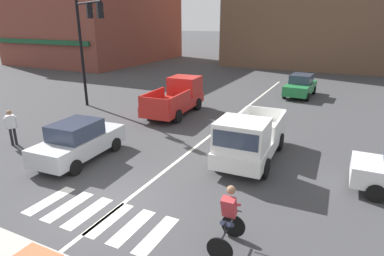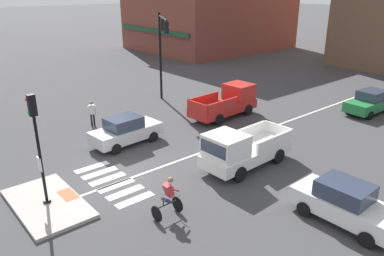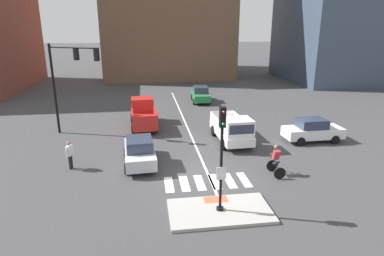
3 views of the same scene
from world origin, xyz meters
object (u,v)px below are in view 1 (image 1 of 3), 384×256
(traffic_light_mast, at_px, (86,36))
(pickup_truck_red_westbound_far, at_px, (177,97))
(car_green_eastbound_distant, at_px, (300,86))
(pickup_truck_white_eastbound_mid, at_px, (249,140))
(car_silver_westbound_near, at_px, (79,141))
(pedestrian_at_curb_left, at_px, (11,125))
(cyclist, at_px, (228,217))

(traffic_light_mast, height_order, pickup_truck_red_westbound_far, traffic_light_mast)
(car_green_eastbound_distant, bearing_deg, pickup_truck_white_eastbound_mid, -90.01)
(traffic_light_mast, xyz_separation_m, car_green_eastbound_distant, (11.43, 9.80, -3.79))
(car_silver_westbound_near, bearing_deg, pickup_truck_white_eastbound_mid, 23.55)
(car_silver_westbound_near, relative_size, pedestrian_at_curb_left, 2.51)
(car_silver_westbound_near, height_order, pedestrian_at_curb_left, pedestrian_at_curb_left)
(car_silver_westbound_near, distance_m, pickup_truck_red_westbound_far, 8.05)
(car_green_eastbound_distant, distance_m, pedestrian_at_curb_left, 19.27)
(cyclist, relative_size, pedestrian_at_curb_left, 1.01)
(car_silver_westbound_near, bearing_deg, cyclist, -18.73)
(cyclist, bearing_deg, car_green_eastbound_distant, 93.20)
(car_silver_westbound_near, xyz_separation_m, pickup_truck_red_westbound_far, (0.24, 8.04, 0.17))
(traffic_light_mast, height_order, pedestrian_at_curb_left, traffic_light_mast)
(car_silver_westbound_near, bearing_deg, traffic_light_mast, 128.49)
(pickup_truck_white_eastbound_mid, bearing_deg, traffic_light_mast, 162.60)
(traffic_light_mast, bearing_deg, pickup_truck_red_westbound_far, 17.66)
(pedestrian_at_curb_left, bearing_deg, cyclist, -11.83)
(pickup_truck_white_eastbound_mid, relative_size, pedestrian_at_curb_left, 3.08)
(pickup_truck_white_eastbound_mid, relative_size, cyclist, 3.06)
(traffic_light_mast, relative_size, pedestrian_at_curb_left, 4.00)
(traffic_light_mast, distance_m, pickup_truck_white_eastbound_mid, 12.51)
(traffic_light_mast, distance_m, cyclist, 15.75)
(car_green_eastbound_distant, bearing_deg, pedestrian_at_curb_left, -122.31)
(car_green_eastbound_distant, xyz_separation_m, cyclist, (1.04, -18.67, 0.06))
(car_green_eastbound_distant, bearing_deg, pickup_truck_red_westbound_far, -127.09)
(car_silver_westbound_near, relative_size, cyclist, 2.50)
(car_silver_westbound_near, bearing_deg, pedestrian_at_curb_left, -177.99)
(pickup_truck_red_westbound_far, bearing_deg, car_silver_westbound_near, -91.72)
(traffic_light_mast, height_order, car_silver_westbound_near, traffic_light_mast)
(car_green_eastbound_distant, relative_size, pedestrian_at_curb_left, 2.51)
(traffic_light_mast, distance_m, car_silver_westbound_near, 8.96)
(car_silver_westbound_near, xyz_separation_m, pickup_truck_white_eastbound_mid, (6.37, 2.78, 0.17))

